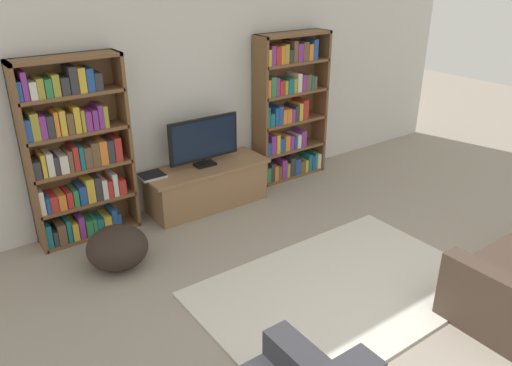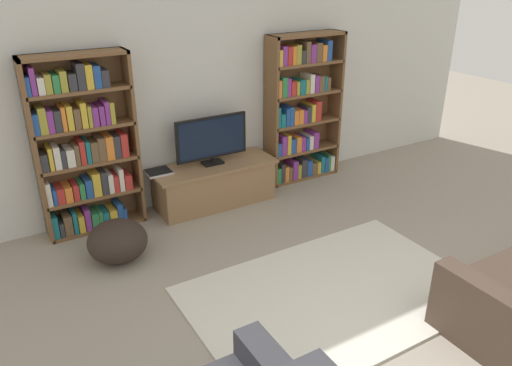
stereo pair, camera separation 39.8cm
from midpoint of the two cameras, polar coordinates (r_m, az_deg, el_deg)
name	(u,v)px [view 2 (the right image)]	position (r m, az deg, el deg)	size (l,w,h in m)	color
wall_back	(192,93)	(5.87, -5.43, 10.19)	(8.80, 0.06, 2.60)	silver
bookshelf_left	(83,148)	(5.40, -17.19, 3.80)	(1.03, 0.30, 1.90)	brown
bookshelf_right	(300,111)	(6.54, 6.81, 8.13)	(1.03, 0.30, 1.90)	brown
tv_stand	(214,184)	(5.97, -2.89, -0.13)	(1.49, 0.55, 0.51)	#8E6B47
television	(212,139)	(5.78, -3.13, 5.01)	(0.88, 0.16, 0.58)	black
laptop	(158,172)	(5.69, -9.14, 1.23)	(0.28, 0.25, 0.03)	#B7B7BC
area_rug	(334,293)	(4.60, 11.43, -12.33)	(2.53, 1.66, 0.02)	beige
beanbag_ottoman	(118,241)	(5.02, -13.36, -6.52)	(0.58, 0.58, 0.40)	#2D231E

